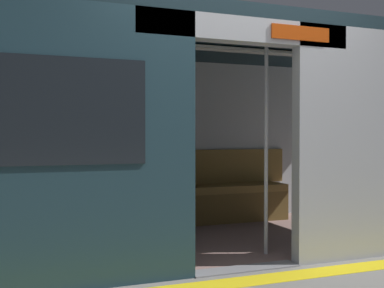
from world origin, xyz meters
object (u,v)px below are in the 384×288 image
(train_car, at_px, (191,104))
(bench_seat, at_px, (168,197))
(book, at_px, (184,185))
(grab_pole_door, at_px, (183,145))
(handbag, at_px, (122,182))
(grab_pole_far, at_px, (266,145))
(person_seated, at_px, (164,170))

(train_car, height_order, bench_seat, train_car)
(book, height_order, grab_pole_door, grab_pole_door)
(handbag, relative_size, grab_pole_far, 0.13)
(grab_pole_door, bearing_deg, handbag, -85.37)
(bench_seat, xyz_separation_m, grab_pole_far, (-0.41, 1.65, 0.66))
(book, bearing_deg, bench_seat, 16.85)
(train_car, bearing_deg, grab_pole_door, 64.82)
(person_seated, height_order, handbag, person_seated)
(train_car, bearing_deg, person_seated, -89.12)
(book, xyz_separation_m, grab_pole_door, (0.65, 1.76, 0.54))
(bench_seat, relative_size, grab_pole_far, 1.56)
(handbag, bearing_deg, person_seated, 166.72)
(handbag, distance_m, grab_pole_door, 1.80)
(grab_pole_far, bearing_deg, grab_pole_door, 1.67)
(bench_seat, bearing_deg, grab_pole_door, 76.10)
(train_car, bearing_deg, book, -106.42)
(person_seated, distance_m, grab_pole_far, 1.70)
(train_car, xyz_separation_m, book, (-0.30, -1.01, -0.95))
(person_seated, distance_m, handbag, 0.51)
(book, distance_m, grab_pole_far, 1.83)
(train_car, relative_size, book, 29.09)
(handbag, xyz_separation_m, book, (-0.79, -0.03, -0.07))
(grab_pole_door, bearing_deg, grab_pole_far, -178.33)
(train_car, distance_m, bench_seat, 1.42)
(bench_seat, distance_m, handbag, 0.59)
(book, bearing_deg, train_car, 69.97)
(train_car, bearing_deg, handbag, -63.37)
(train_car, distance_m, person_seated, 1.15)
(bench_seat, height_order, book, book)
(person_seated, distance_m, grab_pole_door, 1.69)
(handbag, relative_size, book, 1.18)
(train_car, bearing_deg, grab_pole_far, 123.20)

